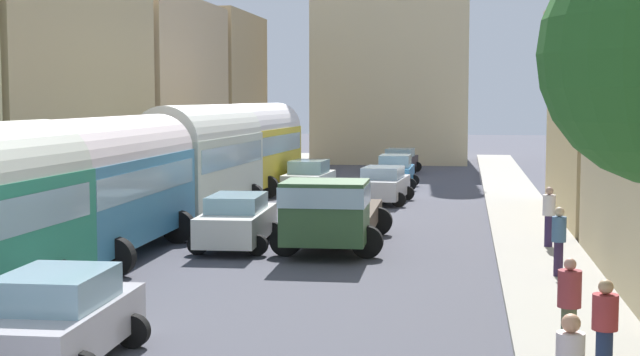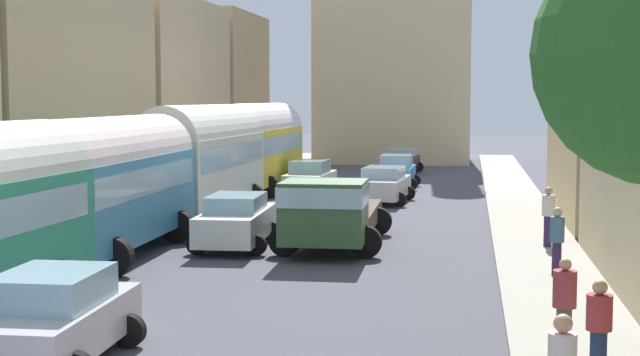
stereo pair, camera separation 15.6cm
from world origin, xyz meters
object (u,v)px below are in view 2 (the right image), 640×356
Objects in this scene: pedestrian_1 at (557,239)px; car_1 at (396,172)px; parked_bus_2 at (204,155)px; parked_bus_1 at (110,179)px; cargo_truck_0 at (332,210)px; pedestrian_3 at (599,331)px; parked_bus_3 at (259,143)px; car_2 at (402,161)px; pedestrian_0 at (548,215)px; car_4 at (236,221)px; pedestrian_4 at (564,305)px; car_5 at (310,177)px; car_3 at (53,318)px; car_0 at (384,185)px.

car_1 is at bearing 104.25° from pedestrian_1.
parked_bus_2 is at bearing -117.88° from car_1.
parked_bus_1 is 6.42m from cargo_truck_0.
car_1 is 2.07× the size of pedestrian_3.
car_2 is at bearing 64.35° from parked_bus_3.
pedestrian_0 is 1.03× the size of pedestrian_1.
parked_bus_3 reaches higher than pedestrian_0.
car_2 is at bearing 84.22° from car_4.
car_2 is at bearing 90.01° from cargo_truck_0.
parked_bus_2 is 22.61m from pedestrian_3.
parked_bus_2 is 21.08m from pedestrian_4.
cargo_truck_0 reaches higher than car_4.
cargo_truck_0 is 1.78× the size of car_5.
parked_bus_2 is at bearing 99.18° from car_3.
cargo_truck_0 reaches higher than car_1.
parked_bus_2 is 2.18× the size of car_3.
car_5 is 29.83m from pedestrian_3.
parked_bus_2 is at bearing -105.09° from car_5.
car_1 is at bearing 73.23° from parked_bus_1.
cargo_truck_0 is 12.12m from car_0.
parked_bus_1 is 2.02× the size of car_0.
parked_bus_2 reaches higher than car_0.
pedestrian_1 is at bearing -41.22° from parked_bus_2.
parked_bus_2 reaches higher than pedestrian_4.
parked_bus_3 is 7.36m from car_0.
cargo_truck_0 is 3.87× the size of pedestrian_0.
car_5 is at bearing 108.62° from pedestrian_4.
pedestrian_1 reaches higher than pedestrian_4.
car_5 is (2.45, 9.09, -1.56)m from parked_bus_2.
car_2 is 39.27m from pedestrian_4.
parked_bus_2 is 7.63m from car_4.
car_5 is 17.97m from pedestrian_0.
car_5 is (-3.42, 15.72, -0.38)m from cargo_truck_0.
car_5 is (-0.58, 15.92, -0.04)m from car_4.
pedestrian_1 is (6.12, -31.73, 0.31)m from car_2.
pedestrian_0 is at bearing 86.63° from pedestrian_4.
parked_bus_2 is at bearing 90.00° from parked_bus_1.
pedestrian_1 is (8.92, 8.49, 0.26)m from car_3.
parked_bus_1 is 3.97m from car_4.
parked_bus_1 is at bearing -100.99° from car_2.
pedestrian_1 is (-0.15, -4.47, -0.03)m from pedestrian_0.
parked_bus_1 is 15.66m from pedestrian_3.
car_0 is (6.27, 14.48, -1.40)m from parked_bus_1.
pedestrian_3 is at bearing -78.06° from pedestrian_4.
car_4 is (-2.85, -0.20, -0.34)m from cargo_truck_0.
pedestrian_4 is at bearing -71.38° from car_5.
pedestrian_3 is (-0.19, -8.73, -0.04)m from pedestrian_1.
pedestrian_0 is at bearing -26.41° from parked_bus_2.
car_1 is 0.90× the size of car_5.
parked_bus_1 is 2.15× the size of car_5.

